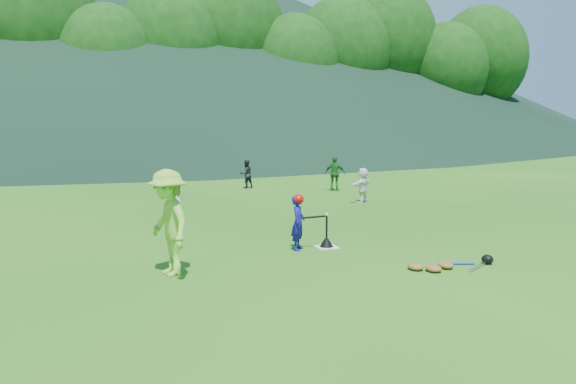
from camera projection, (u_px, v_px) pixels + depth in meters
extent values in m
plane|color=#1A5313|center=(326.00, 247.00, 12.33)|extent=(120.00, 120.00, 0.00)
cube|color=silver|center=(326.00, 247.00, 12.33)|extent=(0.45, 0.45, 0.02)
sphere|color=white|center=(327.00, 214.00, 12.22)|extent=(0.08, 0.08, 0.08)
imported|color=navy|center=(298.00, 223.00, 12.05)|extent=(0.48, 0.52, 1.19)
imported|color=#89CA3B|center=(169.00, 223.00, 10.13)|extent=(0.99, 1.38, 1.94)
imported|color=white|center=(176.00, 195.00, 16.89)|extent=(0.55, 0.43, 0.98)
imported|color=black|center=(246.00, 174.00, 21.98)|extent=(0.64, 0.56, 1.11)
imported|color=#1E6626|center=(335.00, 173.00, 21.20)|extent=(0.82, 0.70, 1.32)
imported|color=white|center=(363.00, 185.00, 18.44)|extent=(1.08, 0.86, 1.15)
cone|color=black|center=(326.00, 243.00, 12.31)|extent=(0.30, 0.30, 0.18)
cylinder|color=black|center=(327.00, 227.00, 12.27)|extent=(0.04, 0.04, 0.50)
ellipsoid|color=#AF0B0C|center=(298.00, 199.00, 11.97)|extent=(0.24, 0.26, 0.22)
cylinder|color=black|center=(312.00, 217.00, 12.11)|extent=(0.62, 0.10, 0.07)
ellipsoid|color=olive|center=(434.00, 268.00, 10.45)|extent=(0.28, 0.34, 0.13)
ellipsoid|color=olive|center=(446.00, 265.00, 10.68)|extent=(0.28, 0.34, 0.13)
ellipsoid|color=olive|center=(416.00, 267.00, 10.57)|extent=(0.28, 0.34, 0.13)
cylinder|color=silver|center=(477.00, 267.00, 10.66)|extent=(0.65, 0.40, 0.06)
cylinder|color=#263FA5|center=(457.00, 263.00, 10.92)|extent=(0.66, 0.28, 0.05)
ellipsoid|color=black|center=(487.00, 259.00, 10.97)|extent=(0.22, 0.24, 0.19)
cube|color=gray|center=(162.00, 147.00, 38.33)|extent=(70.00, 0.03, 1.20)
cube|color=yellow|center=(162.00, 138.00, 38.24)|extent=(70.00, 0.08, 0.08)
cylinder|color=gray|center=(162.00, 147.00, 38.33)|extent=(0.07, 0.07, 1.30)
cylinder|color=gray|center=(560.00, 139.00, 50.06)|extent=(0.07, 0.07, 1.30)
cylinder|color=#382314|center=(41.00, 123.00, 41.95)|extent=(0.56, 0.56, 4.38)
ellipsoid|color=#164711|center=(35.00, 27.00, 40.98)|extent=(9.50, 9.50, 10.92)
cylinder|color=#382314|center=(110.00, 131.00, 40.84)|extent=(0.56, 0.56, 3.22)
ellipsoid|color=#164711|center=(107.00, 59.00, 40.13)|extent=(6.99, 6.99, 8.04)
cylinder|color=#382314|center=(173.00, 126.00, 43.81)|extent=(0.56, 0.56, 3.81)
ellipsoid|color=#164711|center=(171.00, 47.00, 42.96)|extent=(8.28, 8.28, 9.53)
cylinder|color=#382314|center=(228.00, 122.00, 46.77)|extent=(0.56, 0.56, 4.41)
ellipsoid|color=#164711|center=(227.00, 35.00, 45.79)|extent=(9.58, 9.58, 11.01)
cylinder|color=#382314|center=(295.00, 129.00, 45.67)|extent=(0.56, 0.56, 3.25)
ellipsoid|color=#164711|center=(295.00, 64.00, 44.94)|extent=(7.07, 7.07, 8.13)
cylinder|color=#382314|center=(341.00, 124.00, 48.63)|extent=(0.56, 0.56, 3.85)
ellipsoid|color=#164711|center=(341.00, 52.00, 47.78)|extent=(8.36, 8.36, 9.61)
cylinder|color=#382314|center=(381.00, 121.00, 51.60)|extent=(0.56, 0.56, 4.44)
ellipsoid|color=#164711|center=(383.00, 42.00, 50.61)|extent=(9.65, 9.65, 11.10)
cylinder|color=#382314|center=(444.00, 127.00, 50.49)|extent=(0.56, 0.56, 3.29)
ellipsoid|color=#164711|center=(447.00, 68.00, 49.76)|extent=(7.14, 7.14, 8.22)
cylinder|color=#382314|center=(478.00, 123.00, 53.46)|extent=(0.56, 0.56, 3.88)
ellipsoid|color=#164711|center=(481.00, 57.00, 52.59)|extent=(8.44, 8.44, 9.70)
cone|color=black|center=(113.00, 28.00, 87.42)|extent=(140.00, 140.00, 32.00)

